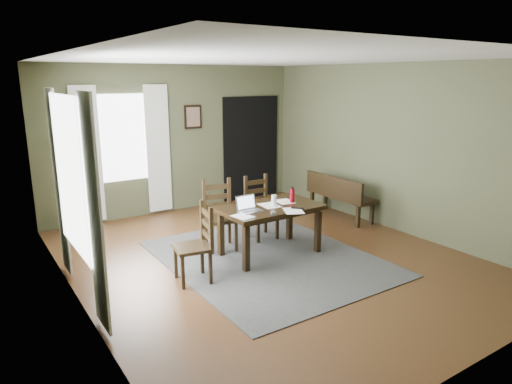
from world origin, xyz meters
TOP-DOWN VIEW (x-y plane):
  - ground at (0.00, 0.00)m, footprint 5.00×6.00m
  - room_shell at (0.00, 0.00)m, footprint 5.02×6.02m
  - rug at (0.00, 0.00)m, footprint 2.60×3.20m
  - dining_table at (0.12, 0.13)m, footprint 1.42×0.85m
  - chair_end at (-1.14, -0.10)m, footprint 0.49×0.49m
  - chair_back_left at (-0.35, 0.74)m, footprint 0.54×0.54m
  - chair_back_right at (0.41, 0.80)m, footprint 0.45×0.45m
  - bench at (2.15, 0.87)m, footprint 0.44×1.38m
  - laptop at (-0.27, 0.09)m, footprint 0.32×0.25m
  - computer_mouse at (-0.07, -0.21)m, footprint 0.09×0.11m
  - tv_remote at (0.35, -0.21)m, footprint 0.15×0.17m
  - drinking_glass at (0.15, 0.08)m, footprint 0.10×0.10m
  - water_bottle at (0.49, 0.10)m, footprint 0.08×0.08m
  - paper_a at (-0.47, -0.08)m, footprint 0.25×0.30m
  - paper_b at (0.24, -0.25)m, footprint 0.36×0.40m
  - paper_c at (0.13, 0.15)m, footprint 0.26×0.32m
  - paper_d at (0.43, 0.19)m, footprint 0.26×0.32m
  - window_left at (-2.47, 0.20)m, footprint 0.01×1.30m
  - window_back at (-1.00, 2.97)m, footprint 1.00×0.01m
  - curtain_left_near at (-2.44, -0.62)m, footprint 0.03×0.48m
  - curtain_left_far at (-2.44, 1.02)m, footprint 0.03×0.48m
  - curtain_back_left at (-1.62, 2.94)m, footprint 0.44×0.03m
  - curtain_back_right at (-0.38, 2.94)m, footprint 0.44×0.03m
  - framed_picture at (0.35, 2.97)m, footprint 0.34×0.03m
  - doorway_back at (1.65, 2.97)m, footprint 1.30×0.03m

SIDE VIEW (x-z plane):
  - ground at x=0.00m, z-range -0.01..0.00m
  - rug at x=0.00m, z-range 0.00..0.01m
  - bench at x=2.15m, z-range 0.08..0.86m
  - chair_end at x=-1.14m, z-range -0.01..0.96m
  - chair_back_right at x=0.41m, z-range -0.01..0.97m
  - chair_back_left at x=-0.35m, z-range -0.01..1.01m
  - dining_table at x=0.12m, z-range 0.28..0.98m
  - paper_a at x=-0.47m, z-range 0.72..0.72m
  - paper_d at x=0.43m, z-range 0.72..0.72m
  - paper_c at x=0.13m, z-range 0.72..0.72m
  - paper_b at x=0.24m, z-range 0.72..0.72m
  - tv_remote at x=0.35m, z-range 0.72..0.74m
  - computer_mouse at x=-0.07m, z-range 0.72..0.75m
  - laptop at x=-0.27m, z-range 0.67..0.88m
  - drinking_glass at x=0.15m, z-range 0.72..0.88m
  - water_bottle at x=0.49m, z-range 0.71..0.94m
  - doorway_back at x=1.65m, z-range 0.00..2.10m
  - curtain_left_near at x=-2.44m, z-range 0.05..2.35m
  - curtain_left_far at x=-2.44m, z-range 0.05..2.35m
  - curtain_back_left at x=-1.62m, z-range 0.05..2.35m
  - curtain_back_right at x=-0.38m, z-range 0.05..2.35m
  - window_left at x=-2.47m, z-range 0.60..2.30m
  - window_back at x=-1.00m, z-range 0.70..2.20m
  - framed_picture at x=0.35m, z-range 1.53..1.97m
  - room_shell at x=0.00m, z-range 0.45..3.16m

